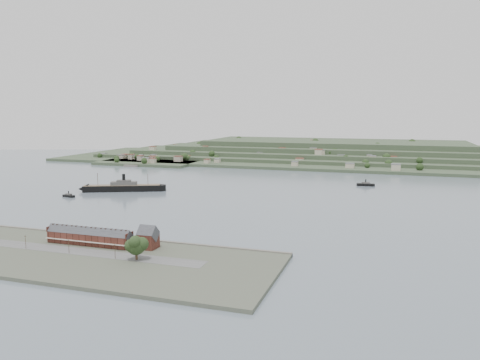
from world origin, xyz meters
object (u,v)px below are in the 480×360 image
(terrace_row, at_px, (89,237))
(steamship, at_px, (120,187))
(fig_tree, at_px, (136,245))
(gabled_building, at_px, (148,238))
(tugboat, at_px, (69,196))

(terrace_row, height_order, steamship, steamship)
(fig_tree, bearing_deg, steamship, 124.26)
(terrace_row, relative_size, fig_tree, 4.09)
(terrace_row, xyz_separation_m, gabled_building, (37.50, 4.02, 1.34))
(gabled_building, distance_m, fig_tree, 22.14)
(gabled_building, xyz_separation_m, tugboat, (-158.73, 132.17, -6.72))
(steamship, relative_size, fig_tree, 6.18)
(gabled_building, bearing_deg, terrace_row, -173.88)
(terrace_row, relative_size, gabled_building, 3.95)
(terrace_row, relative_size, tugboat, 4.05)
(gabled_building, bearing_deg, fig_tree, -77.31)
(tugboat, bearing_deg, terrace_row, -48.33)
(terrace_row, height_order, fig_tree, fig_tree)
(steamship, height_order, tugboat, steamship)
(steamship, xyz_separation_m, tugboat, (-28.93, -43.96, -2.47))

